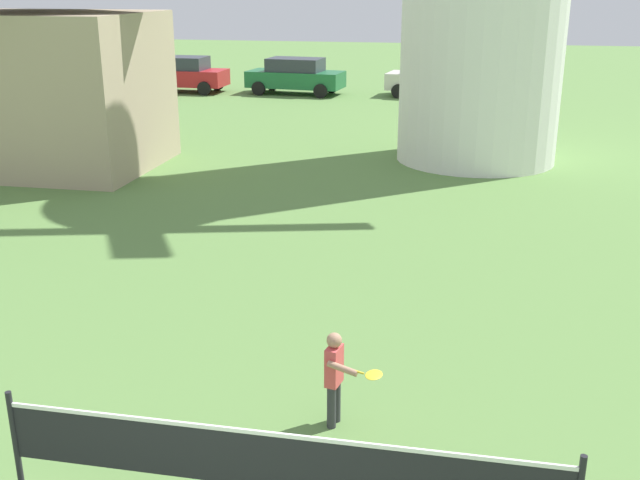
{
  "coord_description": "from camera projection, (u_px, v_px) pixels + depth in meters",
  "views": [
    {
      "loc": [
        1.89,
        -3.68,
        4.73
      ],
      "look_at": [
        0.39,
        3.86,
        2.1
      ],
      "focal_mm": 42.56,
      "sensor_mm": 36.0,
      "label": 1
    }
  ],
  "objects": [
    {
      "name": "tennis_net",
      "position": [
        276.0,
        462.0,
        6.73
      ],
      "size": [
        5.21,
        0.06,
        1.1
      ],
      "color": "black",
      "rests_on": "ground_plane"
    },
    {
      "name": "parked_car_red",
      "position": [
        182.0,
        74.0,
        34.02
      ],
      "size": [
        3.98,
        1.94,
        1.56
      ],
      "color": "red",
      "rests_on": "ground_plane"
    },
    {
      "name": "parked_car_green",
      "position": [
        295.0,
        76.0,
        33.35
      ],
      "size": [
        4.34,
        2.24,
        1.56
      ],
      "color": "#1E6638",
      "rests_on": "ground_plane"
    },
    {
      "name": "chapel",
      "position": [
        32.0,
        41.0,
        19.5
      ],
      "size": [
        6.31,
        4.63,
        7.6
      ],
      "color": "tan",
      "rests_on": "ground_plane"
    },
    {
      "name": "player_far",
      "position": [
        336.0,
        374.0,
        8.33
      ],
      "size": [
        0.67,
        0.57,
        1.13
      ],
      "color": "#333338",
      "rests_on": "ground_plane"
    },
    {
      "name": "parked_car_cream",
      "position": [
        434.0,
        78.0,
        32.51
      ],
      "size": [
        4.15,
        2.3,
        1.56
      ],
      "color": "silver",
      "rests_on": "ground_plane"
    }
  ]
}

